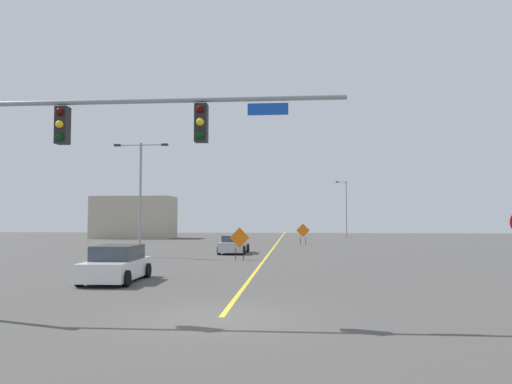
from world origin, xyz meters
TOP-DOWN VIEW (x-y plane):
  - ground at (0.00, 0.00)m, footprint 147.78×147.78m
  - road_centre_stripe at (0.00, 41.05)m, footprint 0.16×82.10m
  - traffic_signal_assembly at (-4.40, -0.01)m, footprint 11.87×0.44m
  - street_lamp_mid_left at (8.87, 54.21)m, footprint 1.52×0.24m
  - street_lamp_far_left at (-8.64, 19.36)m, footprint 3.79×0.24m
  - construction_sign_left_shoulder at (2.73, 36.06)m, footprint 1.37×0.13m
  - construction_sign_left_lane at (-1.59, 17.73)m, footprint 1.29×0.22m
  - car_white_far at (-5.46, 6.79)m, footprint 2.15×4.16m
  - car_silver_passing at (-2.65, 23.23)m, footprint 2.01×4.09m
  - roadside_building_west at (-19.32, 49.28)m, footprint 10.42×5.09m

SIDE VIEW (x-z plane):
  - ground at x=0.00m, z-range 0.00..0.00m
  - road_centre_stripe at x=0.00m, z-range 0.00..0.01m
  - car_silver_passing at x=-2.65m, z-range -0.03..1.33m
  - car_white_far at x=-5.46m, z-range -0.04..1.46m
  - construction_sign_left_lane at x=-1.59m, z-range 0.27..2.32m
  - construction_sign_left_shoulder at x=2.73m, z-range 0.27..2.37m
  - roadside_building_west at x=-19.32m, z-range 0.00..5.50m
  - street_lamp_mid_left at x=8.87m, z-range 0.38..8.17m
  - street_lamp_far_left at x=-8.64m, z-range 0.76..8.60m
  - traffic_signal_assembly at x=-4.40m, z-range 1.53..7.99m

